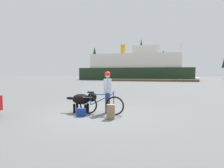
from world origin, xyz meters
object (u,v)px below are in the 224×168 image
object	(u,v)px
ferry_boat	(136,67)
backpack	(111,112)
person_cyclist	(108,88)
handbag_pannier	(81,112)
sailboat_moored	(180,78)
bicycle	(101,105)
dog	(83,99)

from	to	relation	value
ferry_boat	backpack	bearing A→B (deg)	-84.67
person_cyclist	ferry_boat	size ratio (longest dim) A/B	0.07
person_cyclist	handbag_pannier	distance (m)	1.46
handbag_pannier	sailboat_moored	xyz separation A→B (m)	(7.31, 36.28, 0.34)
bicycle	ferry_boat	bearing A→B (deg)	94.61
backpack	handbag_pannier	size ratio (longest dim) A/B	1.60
bicycle	backpack	distance (m)	0.81
bicycle	sailboat_moored	size ratio (longest dim) A/B	0.22
person_cyclist	handbag_pannier	bearing A→B (deg)	-132.67
bicycle	handbag_pannier	xyz separation A→B (m)	(-0.64, -0.45, -0.25)
backpack	handbag_pannier	xyz separation A→B (m)	(-1.18, 0.14, -0.11)
dog	sailboat_moored	size ratio (longest dim) A/B	0.16
backpack	ferry_boat	bearing A→B (deg)	95.33
person_cyclist	sailboat_moored	bearing A→B (deg)	79.58
person_cyclist	dog	bearing A→B (deg)	-167.69
ferry_boat	person_cyclist	bearing A→B (deg)	-85.10
person_cyclist	backpack	world-z (taller)	person_cyclist
dog	handbag_pannier	size ratio (longest dim) A/B	4.13
bicycle	person_cyclist	bearing A→B (deg)	69.35
dog	backpack	size ratio (longest dim) A/B	2.58
person_cyclist	sailboat_moored	world-z (taller)	sailboat_moored
bicycle	sailboat_moored	world-z (taller)	sailboat_moored
dog	sailboat_moored	world-z (taller)	sailboat_moored
dog	handbag_pannier	xyz separation A→B (m)	(0.18, -0.65, -0.40)
handbag_pannier	sailboat_moored	distance (m)	37.01
bicycle	ferry_boat	distance (m)	38.69
dog	handbag_pannier	distance (m)	0.79
person_cyclist	sailboat_moored	distance (m)	36.01
person_cyclist	handbag_pannier	size ratio (longest dim) A/B	5.27
bicycle	sailboat_moored	bearing A→B (deg)	79.46
bicycle	backpack	xyz separation A→B (m)	(0.54, -0.59, -0.14)
bicycle	handbag_pannier	bearing A→B (deg)	-145.01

